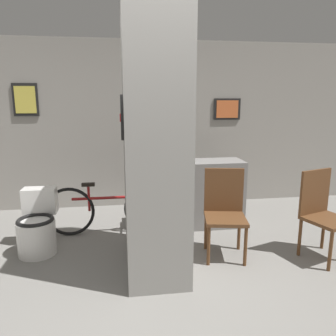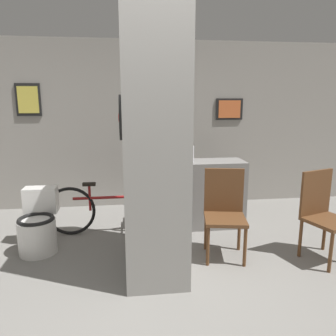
% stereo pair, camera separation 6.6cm
% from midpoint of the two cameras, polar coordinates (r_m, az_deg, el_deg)
% --- Properties ---
extents(ground_plane, '(14.00, 14.00, 0.00)m').
position_cam_midpoint_polar(ground_plane, '(3.13, -3.70, -21.28)').
color(ground_plane, gray).
extents(wall_back, '(8.00, 0.09, 2.60)m').
position_cam_midpoint_polar(wall_back, '(5.26, -6.24, 7.41)').
color(wall_back, gray).
rests_on(wall_back, ground_plane).
extents(pillar_center, '(0.61, 1.12, 2.60)m').
position_cam_midpoint_polar(pillar_center, '(3.21, -3.12, 4.56)').
color(pillar_center, gray).
rests_on(pillar_center, ground_plane).
extents(counter_shelf, '(1.19, 0.44, 0.90)m').
position_cam_midpoint_polar(counter_shelf, '(4.47, 4.92, -4.48)').
color(counter_shelf, gray).
rests_on(counter_shelf, ground_plane).
extents(toilet, '(0.42, 0.58, 0.69)m').
position_cam_midpoint_polar(toilet, '(4.05, -22.23, -9.54)').
color(toilet, white).
rests_on(toilet, ground_plane).
extents(chair_near_pillar, '(0.51, 0.51, 0.96)m').
position_cam_midpoint_polar(chair_near_pillar, '(3.68, 9.31, -7.09)').
color(chair_near_pillar, brown).
rests_on(chair_near_pillar, ground_plane).
extents(chair_by_doorway, '(0.55, 0.55, 0.96)m').
position_cam_midpoint_polar(chair_by_doorway, '(3.94, 24.88, -6.80)').
color(chair_by_doorway, brown).
rests_on(chair_by_doorway, ground_plane).
extents(bicycle, '(1.63, 0.42, 0.68)m').
position_cam_midpoint_polar(bicycle, '(4.30, -10.56, -6.99)').
color(bicycle, black).
rests_on(bicycle, ground_plane).
extents(bottle_tall, '(0.06, 0.06, 0.33)m').
position_cam_midpoint_polar(bottle_tall, '(4.25, 3.53, 2.64)').
color(bottle_tall, silver).
rests_on(bottle_tall, counter_shelf).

